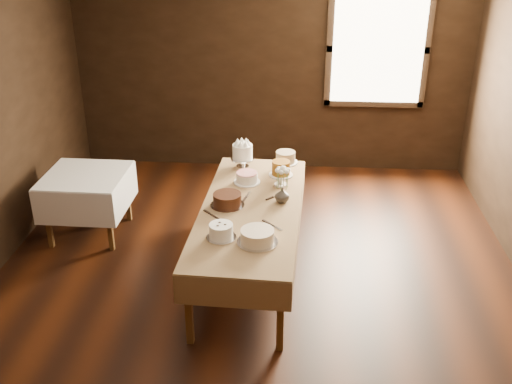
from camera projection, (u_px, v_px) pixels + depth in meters
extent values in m
cube|color=black|center=(254.00, 296.00, 5.40)|extent=(5.00, 6.00, 0.01)
cube|color=black|center=(272.00, 63.00, 7.48)|extent=(5.00, 0.02, 2.80)
cube|color=#FFEABF|center=(378.00, 50.00, 7.26)|extent=(1.10, 0.05, 1.30)
cube|color=#4F3114|center=(189.00, 310.00, 4.69)|extent=(0.06, 0.06, 0.64)
cube|color=#4F3114|center=(230.00, 193.00, 6.58)|extent=(0.06, 0.06, 0.64)
cube|color=#4F3114|center=(280.00, 317.00, 4.62)|extent=(0.06, 0.06, 0.64)
cube|color=#4F3114|center=(295.00, 197.00, 6.51)|extent=(0.06, 0.06, 0.64)
cube|color=#4F3114|center=(251.00, 211.00, 5.44)|extent=(0.93, 2.26, 0.04)
cube|color=#A98354|center=(251.00, 208.00, 5.43)|extent=(0.99, 2.32, 0.01)
cube|color=#4F3114|center=(48.00, 220.00, 6.04)|extent=(0.05, 0.05, 0.64)
cube|color=#4F3114|center=(71.00, 192.00, 6.61)|extent=(0.05, 0.05, 0.64)
cube|color=#4F3114|center=(109.00, 222.00, 5.99)|extent=(0.05, 0.05, 0.64)
cube|color=#4F3114|center=(127.00, 194.00, 6.56)|extent=(0.05, 0.05, 0.64)
cube|color=#4F3114|center=(85.00, 177.00, 6.15)|extent=(0.75, 0.75, 0.04)
cube|color=white|center=(85.00, 175.00, 6.14)|extent=(0.83, 0.83, 0.01)
cylinder|color=silver|center=(243.00, 162.00, 6.23)|extent=(0.25, 0.25, 0.12)
cylinder|color=white|center=(242.00, 150.00, 6.17)|extent=(0.21, 0.21, 0.15)
cylinder|color=white|center=(285.00, 166.00, 6.15)|extent=(0.25, 0.25, 0.12)
cylinder|color=tan|center=(286.00, 156.00, 6.10)|extent=(0.20, 0.20, 0.11)
cylinder|color=white|center=(247.00, 182.00, 5.91)|extent=(0.26, 0.26, 0.01)
cylinder|color=white|center=(247.00, 177.00, 5.89)|extent=(0.28, 0.28, 0.09)
cylinder|color=white|center=(281.00, 179.00, 5.82)|extent=(0.23, 0.23, 0.13)
cylinder|color=#9F6316|center=(281.00, 167.00, 5.77)|extent=(0.18, 0.18, 0.14)
cylinder|color=silver|center=(227.00, 205.00, 5.45)|extent=(0.31, 0.31, 0.01)
cylinder|color=#35170A|center=(227.00, 199.00, 5.43)|extent=(0.36, 0.36, 0.11)
cylinder|color=silver|center=(221.00, 238.00, 4.93)|extent=(0.25, 0.25, 0.01)
cylinder|color=white|center=(221.00, 231.00, 4.90)|extent=(0.27, 0.27, 0.12)
cylinder|color=silver|center=(257.00, 242.00, 4.86)|extent=(0.34, 0.34, 0.01)
cylinder|color=beige|center=(257.00, 236.00, 4.84)|extent=(0.35, 0.35, 0.11)
cube|color=silver|center=(276.00, 227.00, 5.09)|extent=(0.19, 0.18, 0.01)
cube|color=silver|center=(248.00, 195.00, 5.66)|extent=(0.08, 0.24, 0.01)
cube|color=silver|center=(279.00, 195.00, 5.66)|extent=(0.19, 0.19, 0.01)
cube|color=silver|center=(215.00, 217.00, 5.26)|extent=(0.19, 0.19, 0.01)
imported|color=#2D2823|center=(282.00, 195.00, 5.50)|extent=(0.18, 0.18, 0.14)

